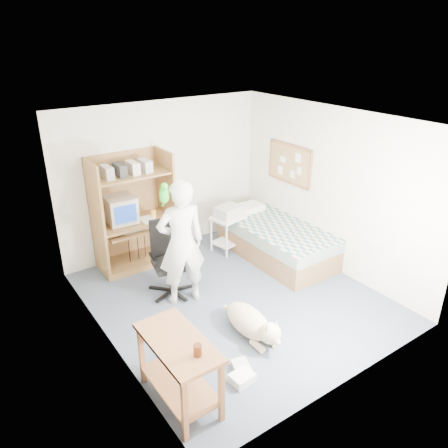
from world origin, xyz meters
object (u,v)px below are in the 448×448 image
at_px(office_chair, 170,268).
at_px(dog, 251,323).
at_px(side_desk, 179,362).
at_px(bed, 276,240).
at_px(person, 181,243).
at_px(printer_cart, 228,228).
at_px(computer_hutch, 133,216).

bearing_deg(office_chair, dog, -65.01).
bearing_deg(side_desk, dog, 18.34).
xyz_separation_m(bed, dog, (-1.61, -1.41, -0.10)).
xyz_separation_m(person, printer_cart, (1.40, 0.90, -0.47)).
xyz_separation_m(computer_hutch, dog, (0.39, -2.53, -0.64)).
bearing_deg(computer_hutch, side_desk, -106.14).
distance_m(bed, printer_cart, 0.84).
relative_size(bed, printer_cart, 3.25).
distance_m(office_chair, person, 0.59).
relative_size(person, dog, 1.57).
xyz_separation_m(dog, printer_cart, (1.10, 2.05, 0.23)).
bearing_deg(printer_cart, side_desk, -146.09).
height_order(computer_hutch, dog, computer_hutch).
bearing_deg(office_chair, computer_hutch, 104.52).
height_order(dog, printer_cart, printer_cart).
relative_size(bed, office_chair, 1.90).
bearing_deg(side_desk, computer_hutch, 73.86).
distance_m(computer_hutch, side_desk, 3.08).
bearing_deg(bed, computer_hutch, 150.71).
height_order(office_chair, printer_cart, office_chair).
distance_m(office_chair, dog, 1.51).
relative_size(bed, dog, 1.79).
distance_m(computer_hutch, printer_cart, 1.61).
bearing_deg(person, bed, -160.55).
bearing_deg(person, computer_hutch, -74.47).
relative_size(office_chair, person, 0.60).
relative_size(office_chair, dog, 0.94).
relative_size(computer_hutch, printer_cart, 2.89).
height_order(bed, dog, bed).
height_order(side_desk, dog, side_desk).
height_order(bed, person, person).
relative_size(side_desk, printer_cart, 1.61).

